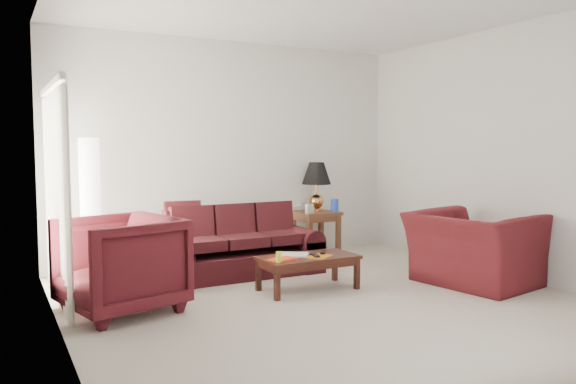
{
  "coord_description": "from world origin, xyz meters",
  "views": [
    {
      "loc": [
        -2.98,
        -4.74,
        1.57
      ],
      "look_at": [
        0.0,
        0.85,
        1.05
      ],
      "focal_mm": 35.0,
      "sensor_mm": 36.0,
      "label": 1
    }
  ],
  "objects_px": {
    "sofa": "(240,243)",
    "armchair_right": "(473,249)",
    "coffee_table": "(308,273)",
    "armchair_left": "(120,264)",
    "floor_lamp": "(91,209)",
    "end_table": "(316,233)"
  },
  "relations": [
    {
      "from": "sofa",
      "to": "armchair_right",
      "type": "distance_m",
      "value": 2.72
    },
    {
      "from": "armchair_right",
      "to": "coffee_table",
      "type": "height_order",
      "value": "armchair_right"
    },
    {
      "from": "armchair_left",
      "to": "armchair_right",
      "type": "height_order",
      "value": "armchair_left"
    },
    {
      "from": "floor_lamp",
      "to": "armchair_left",
      "type": "height_order",
      "value": "floor_lamp"
    },
    {
      "from": "sofa",
      "to": "coffee_table",
      "type": "height_order",
      "value": "sofa"
    },
    {
      "from": "end_table",
      "to": "coffee_table",
      "type": "bearing_deg",
      "value": -123.27
    },
    {
      "from": "end_table",
      "to": "armchair_right",
      "type": "relative_size",
      "value": 0.5
    },
    {
      "from": "floor_lamp",
      "to": "armchair_right",
      "type": "bearing_deg",
      "value": -30.55
    },
    {
      "from": "sofa",
      "to": "coffee_table",
      "type": "relative_size",
      "value": 1.83
    },
    {
      "from": "end_table",
      "to": "armchair_right",
      "type": "distance_m",
      "value": 2.45
    },
    {
      "from": "armchair_left",
      "to": "end_table",
      "type": "bearing_deg",
      "value": 102.43
    },
    {
      "from": "floor_lamp",
      "to": "armchair_left",
      "type": "xyz_separation_m",
      "value": [
        0.03,
        -1.44,
        -0.39
      ]
    },
    {
      "from": "armchair_left",
      "to": "armchair_right",
      "type": "relative_size",
      "value": 0.8
    },
    {
      "from": "floor_lamp",
      "to": "armchair_left",
      "type": "bearing_deg",
      "value": -88.8
    },
    {
      "from": "floor_lamp",
      "to": "armchair_right",
      "type": "distance_m",
      "value": 4.42
    },
    {
      "from": "armchair_left",
      "to": "coffee_table",
      "type": "distance_m",
      "value": 2.0
    },
    {
      "from": "armchair_left",
      "to": "armchair_right",
      "type": "bearing_deg",
      "value": 63.69
    },
    {
      "from": "armchair_left",
      "to": "floor_lamp",
      "type": "bearing_deg",
      "value": 166.76
    },
    {
      "from": "end_table",
      "to": "coffee_table",
      "type": "distance_m",
      "value": 2.01
    },
    {
      "from": "sofa",
      "to": "end_table",
      "type": "relative_size",
      "value": 3.12
    },
    {
      "from": "floor_lamp",
      "to": "coffee_table",
      "type": "bearing_deg",
      "value": -37.84
    },
    {
      "from": "armchair_right",
      "to": "coffee_table",
      "type": "bearing_deg",
      "value": 59.43
    }
  ]
}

